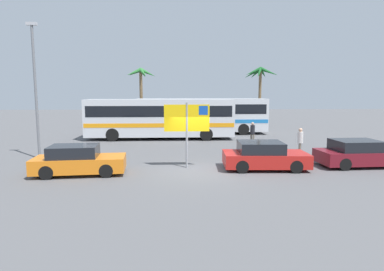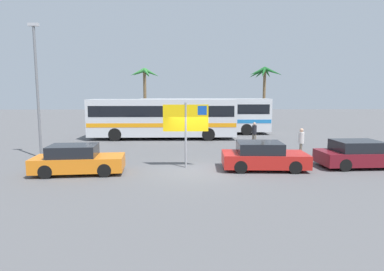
{
  "view_description": "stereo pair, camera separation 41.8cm",
  "coord_description": "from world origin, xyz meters",
  "px_view_note": "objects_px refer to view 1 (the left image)",
  "views": [
    {
      "loc": [
        -0.97,
        -14.89,
        3.62
      ],
      "look_at": [
        -0.15,
        2.98,
        1.3
      ],
      "focal_mm": 30.26,
      "sensor_mm": 36.0,
      "label": 1
    },
    {
      "loc": [
        -0.55,
        -14.91,
        3.62
      ],
      "look_at": [
        -0.15,
        2.98,
        1.3
      ],
      "focal_mm": 30.26,
      "sensor_mm": 36.0,
      "label": 2
    }
  ],
  "objects_px": {
    "bus_front_coach": "(160,117)",
    "car_orange": "(78,161)",
    "ferry_sign": "(188,121)",
    "pedestrian_near_sign": "(252,132)",
    "car_red": "(264,156)",
    "car_maroon": "(359,154)",
    "pedestrian_by_bus": "(300,140)",
    "bus_rear_coach": "(202,114)"
  },
  "relations": [
    {
      "from": "car_orange",
      "to": "car_maroon",
      "type": "distance_m",
      "value": 13.59
    },
    {
      "from": "bus_rear_coach",
      "to": "car_red",
      "type": "height_order",
      "value": "bus_rear_coach"
    },
    {
      "from": "ferry_sign",
      "to": "car_orange",
      "type": "relative_size",
      "value": 0.78
    },
    {
      "from": "bus_front_coach",
      "to": "car_orange",
      "type": "relative_size",
      "value": 2.82
    },
    {
      "from": "bus_rear_coach",
      "to": "car_orange",
      "type": "bearing_deg",
      "value": -114.39
    },
    {
      "from": "ferry_sign",
      "to": "car_orange",
      "type": "bearing_deg",
      "value": -167.54
    },
    {
      "from": "bus_front_coach",
      "to": "bus_rear_coach",
      "type": "relative_size",
      "value": 1.0
    },
    {
      "from": "bus_front_coach",
      "to": "car_red",
      "type": "bearing_deg",
      "value": -62.77
    },
    {
      "from": "pedestrian_by_bus",
      "to": "pedestrian_near_sign",
      "type": "relative_size",
      "value": 1.03
    },
    {
      "from": "ferry_sign",
      "to": "bus_rear_coach",
      "type": "bearing_deg",
      "value": 82.47
    },
    {
      "from": "car_red",
      "to": "pedestrian_near_sign",
      "type": "relative_size",
      "value": 2.5
    },
    {
      "from": "bus_front_coach",
      "to": "car_maroon",
      "type": "relative_size",
      "value": 2.76
    },
    {
      "from": "bus_rear_coach",
      "to": "pedestrian_near_sign",
      "type": "distance_m",
      "value": 7.55
    },
    {
      "from": "bus_rear_coach",
      "to": "car_orange",
      "type": "distance_m",
      "value": 16.21
    },
    {
      "from": "car_orange",
      "to": "pedestrian_by_bus",
      "type": "bearing_deg",
      "value": 12.07
    },
    {
      "from": "car_orange",
      "to": "pedestrian_near_sign",
      "type": "distance_m",
      "value": 12.54
    },
    {
      "from": "car_red",
      "to": "pedestrian_near_sign",
      "type": "distance_m",
      "value": 7.29
    },
    {
      "from": "ferry_sign",
      "to": "pedestrian_by_bus",
      "type": "bearing_deg",
      "value": 19.86
    },
    {
      "from": "bus_front_coach",
      "to": "ferry_sign",
      "type": "height_order",
      "value": "ferry_sign"
    },
    {
      "from": "bus_front_coach",
      "to": "car_red",
      "type": "distance_m",
      "value": 12.13
    },
    {
      "from": "bus_rear_coach",
      "to": "bus_front_coach",
      "type": "bearing_deg",
      "value": -137.24
    },
    {
      "from": "bus_front_coach",
      "to": "car_orange",
      "type": "xyz_separation_m",
      "value": [
        -3.1,
        -11.42,
        -1.15
      ]
    },
    {
      "from": "ferry_sign",
      "to": "car_orange",
      "type": "height_order",
      "value": "ferry_sign"
    },
    {
      "from": "car_orange",
      "to": "pedestrian_near_sign",
      "type": "relative_size",
      "value": 2.52
    },
    {
      "from": "bus_front_coach",
      "to": "car_red",
      "type": "height_order",
      "value": "bus_front_coach"
    },
    {
      "from": "pedestrian_by_bus",
      "to": "car_red",
      "type": "bearing_deg",
      "value": 72.32
    },
    {
      "from": "car_orange",
      "to": "car_red",
      "type": "distance_m",
      "value": 8.66
    },
    {
      "from": "bus_front_coach",
      "to": "car_red",
      "type": "xyz_separation_m",
      "value": [
        5.53,
        -10.74,
        -1.15
      ]
    },
    {
      "from": "car_maroon",
      "to": "car_red",
      "type": "height_order",
      "value": "same"
    },
    {
      "from": "bus_rear_coach",
      "to": "car_maroon",
      "type": "distance_m",
      "value": 15.34
    },
    {
      "from": "bus_front_coach",
      "to": "pedestrian_near_sign",
      "type": "relative_size",
      "value": 7.1
    },
    {
      "from": "ferry_sign",
      "to": "car_maroon",
      "type": "height_order",
      "value": "ferry_sign"
    },
    {
      "from": "car_maroon",
      "to": "car_red",
      "type": "distance_m",
      "value": 4.93
    },
    {
      "from": "ferry_sign",
      "to": "car_red",
      "type": "bearing_deg",
      "value": -7.33
    },
    {
      "from": "ferry_sign",
      "to": "pedestrian_near_sign",
      "type": "bearing_deg",
      "value": 54.35
    },
    {
      "from": "bus_rear_coach",
      "to": "ferry_sign",
      "type": "height_order",
      "value": "ferry_sign"
    },
    {
      "from": "bus_rear_coach",
      "to": "car_red",
      "type": "relative_size",
      "value": 2.85
    },
    {
      "from": "bus_front_coach",
      "to": "bus_rear_coach",
      "type": "bearing_deg",
      "value": 42.76
    },
    {
      "from": "car_maroon",
      "to": "pedestrian_by_bus",
      "type": "bearing_deg",
      "value": 127.33
    },
    {
      "from": "car_maroon",
      "to": "bus_front_coach",
      "type": "bearing_deg",
      "value": 132.75
    },
    {
      "from": "bus_front_coach",
      "to": "bus_rear_coach",
      "type": "distance_m",
      "value": 4.87
    },
    {
      "from": "car_maroon",
      "to": "pedestrian_near_sign",
      "type": "relative_size",
      "value": 2.58
    }
  ]
}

